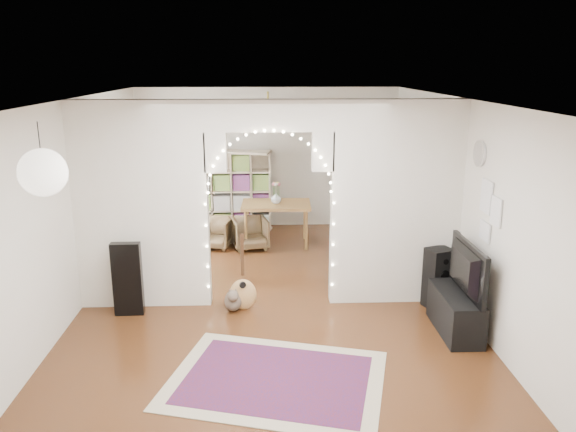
{
  "coord_description": "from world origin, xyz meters",
  "views": [
    {
      "loc": [
        -0.06,
        -7.06,
        3.12
      ],
      "look_at": [
        0.25,
        0.3,
        1.12
      ],
      "focal_mm": 35.0,
      "sensor_mm": 36.0,
      "label": 1
    }
  ],
  "objects_px": {
    "media_console": "(455,313)",
    "bookcase": "(232,190)",
    "floor_speaker": "(438,278)",
    "dining_table": "(276,207)",
    "dining_chair_left": "(214,233)",
    "acoustic_guitar": "(243,282)",
    "dining_chair_right": "(250,233)"
  },
  "relations": [
    {
      "from": "media_console",
      "to": "dining_chair_right",
      "type": "distance_m",
      "value": 4.15
    },
    {
      "from": "floor_speaker",
      "to": "bookcase",
      "type": "height_order",
      "value": "bookcase"
    },
    {
      "from": "bookcase",
      "to": "dining_chair_right",
      "type": "distance_m",
      "value": 1.35
    },
    {
      "from": "dining_table",
      "to": "dining_chair_right",
      "type": "relative_size",
      "value": 2.05
    },
    {
      "from": "bookcase",
      "to": "dining_table",
      "type": "relative_size",
      "value": 1.26
    },
    {
      "from": "media_console",
      "to": "dining_table",
      "type": "distance_m",
      "value": 4.08
    },
    {
      "from": "media_console",
      "to": "dining_chair_left",
      "type": "xyz_separation_m",
      "value": [
        -3.16,
        3.36,
        0.01
      ]
    },
    {
      "from": "acoustic_guitar",
      "to": "bookcase",
      "type": "xyz_separation_m",
      "value": [
        -0.34,
        3.75,
        0.39
      ]
    },
    {
      "from": "bookcase",
      "to": "dining_table",
      "type": "height_order",
      "value": "bookcase"
    },
    {
      "from": "floor_speaker",
      "to": "bookcase",
      "type": "bearing_deg",
      "value": 106.87
    },
    {
      "from": "acoustic_guitar",
      "to": "dining_table",
      "type": "xyz_separation_m",
      "value": [
        0.49,
        2.74,
        0.3
      ]
    },
    {
      "from": "acoustic_guitar",
      "to": "media_console",
      "type": "bearing_deg",
      "value": -35.78
    },
    {
      "from": "floor_speaker",
      "to": "dining_chair_right",
      "type": "xyz_separation_m",
      "value": [
        -2.53,
        2.55,
        -0.13
      ]
    },
    {
      "from": "floor_speaker",
      "to": "dining_table",
      "type": "bearing_deg",
      "value": 106.18
    },
    {
      "from": "acoustic_guitar",
      "to": "media_console",
      "type": "relative_size",
      "value": 0.88
    },
    {
      "from": "acoustic_guitar",
      "to": "bookcase",
      "type": "height_order",
      "value": "bookcase"
    },
    {
      "from": "media_console",
      "to": "dining_table",
      "type": "height_order",
      "value": "dining_table"
    },
    {
      "from": "dining_table",
      "to": "dining_chair_left",
      "type": "bearing_deg",
      "value": -171.81
    },
    {
      "from": "dining_chair_right",
      "to": "dining_table",
      "type": "bearing_deg",
      "value": 10.8
    },
    {
      "from": "media_console",
      "to": "acoustic_guitar",
      "type": "bearing_deg",
      "value": 163.79
    },
    {
      "from": "floor_speaker",
      "to": "media_console",
      "type": "bearing_deg",
      "value": -110.92
    },
    {
      "from": "media_console",
      "to": "dining_chair_left",
      "type": "bearing_deg",
      "value": 133.14
    },
    {
      "from": "floor_speaker",
      "to": "bookcase",
      "type": "xyz_separation_m",
      "value": [
        -2.9,
        3.75,
        0.37
      ]
    },
    {
      "from": "media_console",
      "to": "floor_speaker",
      "type": "bearing_deg",
      "value": 89.87
    },
    {
      "from": "floor_speaker",
      "to": "dining_table",
      "type": "relative_size",
      "value": 0.66
    },
    {
      "from": "acoustic_guitar",
      "to": "floor_speaker",
      "type": "relative_size",
      "value": 1.09
    },
    {
      "from": "acoustic_guitar",
      "to": "dining_chair_right",
      "type": "bearing_deg",
      "value": 69.65
    },
    {
      "from": "media_console",
      "to": "bookcase",
      "type": "xyz_separation_m",
      "value": [
        -2.9,
        4.49,
        0.52
      ]
    },
    {
      "from": "dining_chair_left",
      "to": "dining_chair_right",
      "type": "distance_m",
      "value": 0.63
    },
    {
      "from": "media_console",
      "to": "bookcase",
      "type": "relative_size",
      "value": 0.65
    },
    {
      "from": "floor_speaker",
      "to": "media_console",
      "type": "relative_size",
      "value": 0.8
    },
    {
      "from": "floor_speaker",
      "to": "dining_chair_left",
      "type": "bearing_deg",
      "value": 119.45
    }
  ]
}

